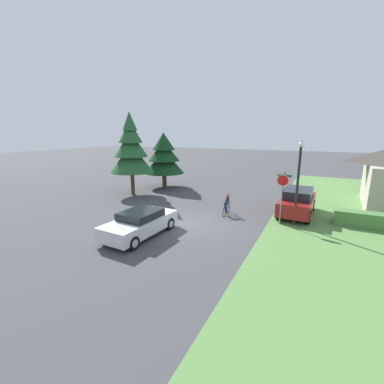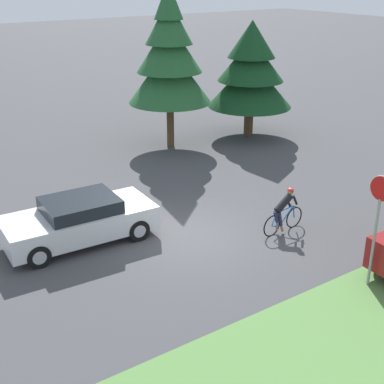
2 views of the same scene
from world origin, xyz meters
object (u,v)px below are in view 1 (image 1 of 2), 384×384
(conifer_tall_near, at_px, (131,149))
(stop_sign, at_px, (282,190))
(cyclist, at_px, (227,205))
(street_lamp, at_px, (298,177))
(conifer_tall_far, at_px, (164,156))
(parked_suv_right, at_px, (297,202))
(street_name_sign, at_px, (284,184))
(sedan_left_lane, at_px, (140,223))

(conifer_tall_near, bearing_deg, stop_sign, -8.82)
(cyclist, height_order, street_lamp, street_lamp)
(conifer_tall_far, bearing_deg, stop_sign, -26.40)
(stop_sign, distance_m, conifer_tall_far, 13.27)
(parked_suv_right, xyz_separation_m, conifer_tall_far, (-12.56, 3.50, 2.21))
(street_name_sign, xyz_separation_m, conifer_tall_near, (-12.33, -0.78, 2.04))
(sedan_left_lane, xyz_separation_m, conifer_tall_far, (-5.56, 10.99, 2.41))
(sedan_left_lane, bearing_deg, stop_sign, -48.27)
(street_name_sign, bearing_deg, sedan_left_lane, -127.63)
(cyclist, xyz_separation_m, parked_suv_right, (4.12, 2.14, 0.21))
(parked_suv_right, bearing_deg, conifer_tall_far, 76.91)
(street_name_sign, bearing_deg, stop_sign, -84.90)
(stop_sign, bearing_deg, street_lamp, -169.84)
(cyclist, height_order, conifer_tall_near, conifer_tall_near)
(cyclist, distance_m, parked_suv_right, 4.65)
(sedan_left_lane, xyz_separation_m, street_name_sign, (6.04, 7.84, 1.21))
(street_lamp, distance_m, street_name_sign, 2.93)
(street_lamp, height_order, conifer_tall_near, conifer_tall_near)
(street_name_sign, bearing_deg, cyclist, -141.77)
(sedan_left_lane, bearing_deg, street_name_sign, -34.97)
(sedan_left_lane, relative_size, cyclist, 2.67)
(parked_suv_right, height_order, street_name_sign, street_name_sign)
(stop_sign, xyz_separation_m, street_lamp, (0.78, 0.19, 0.83))
(cyclist, relative_size, conifer_tall_far, 0.31)
(sedan_left_lane, distance_m, parked_suv_right, 10.25)
(parked_suv_right, bearing_deg, street_lamp, -175.57)
(cyclist, distance_m, conifer_tall_near, 9.88)
(stop_sign, bearing_deg, sedan_left_lane, 35.95)
(parked_suv_right, height_order, conifer_tall_far, conifer_tall_far)
(parked_suv_right, relative_size, conifer_tall_near, 0.66)
(cyclist, height_order, street_name_sign, street_name_sign)
(street_name_sign, relative_size, conifer_tall_far, 0.51)
(sedan_left_lane, distance_m, street_name_sign, 9.97)
(sedan_left_lane, distance_m, stop_sign, 8.22)
(sedan_left_lane, relative_size, stop_sign, 1.50)
(cyclist, bearing_deg, stop_sign, -97.61)
(street_lamp, bearing_deg, stop_sign, -166.71)
(street_lamp, distance_m, conifer_tall_near, 13.52)
(sedan_left_lane, height_order, street_name_sign, street_name_sign)
(cyclist, distance_m, conifer_tall_far, 10.44)
(cyclist, height_order, stop_sign, stop_sign)
(sedan_left_lane, bearing_deg, conifer_tall_far, 29.51)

